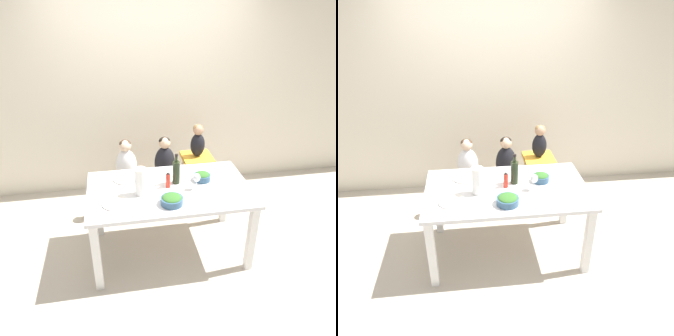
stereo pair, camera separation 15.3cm
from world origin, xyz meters
TOP-DOWN VIEW (x-y plane):
  - ground_plane at (0.00, 0.00)m, footprint 14.00×14.00m
  - wall_back at (0.00, 1.43)m, footprint 10.00×0.06m
  - dining_table at (0.00, 0.00)m, footprint 1.53×0.89m
  - chair_far_left at (-0.36, 0.73)m, footprint 0.41×0.42m
  - chair_far_center at (0.08, 0.73)m, footprint 0.41×0.42m
  - chair_right_highchair at (0.46, 0.73)m, footprint 0.35×0.36m
  - person_child_left at (-0.36, 0.73)m, footprint 0.24×0.19m
  - person_child_center at (0.08, 0.73)m, footprint 0.24×0.19m
  - person_baby_right at (0.46, 0.73)m, footprint 0.17×0.13m
  - wine_bottle at (0.08, 0.09)m, footprint 0.07×0.07m
  - paper_towel_roll at (-0.27, -0.06)m, footprint 0.11×0.11m
  - wine_glass_near at (0.25, -0.06)m, footprint 0.07×0.07m
  - salad_bowl_large at (-0.02, -0.26)m, footprint 0.20×0.20m
  - salad_bowl_small at (0.35, 0.09)m, footprint 0.16×0.16m
  - dinner_plate_front_left at (-0.51, -0.17)m, footprint 0.24×0.24m
  - dinner_plate_back_left at (-0.40, 0.24)m, footprint 0.24×0.24m
  - condiment_bottle_hot_sauce at (-0.01, 0.02)m, footprint 0.05×0.05m

SIDE VIEW (x-z plane):
  - ground_plane at x=0.00m, z-range 0.00..0.00m
  - chair_far_left at x=-0.36m, z-range 0.15..0.60m
  - chair_far_center at x=0.08m, z-range 0.15..0.60m
  - chair_right_highchair at x=0.46m, z-range 0.20..0.90m
  - dining_table at x=0.00m, z-range 0.27..1.02m
  - person_child_left at x=-0.36m, z-range 0.43..0.94m
  - person_child_center at x=0.08m, z-range 0.43..0.94m
  - dinner_plate_front_left at x=-0.51m, z-range 0.75..0.76m
  - dinner_plate_back_left at x=-0.40m, z-range 0.75..0.76m
  - salad_bowl_large at x=-0.02m, z-range 0.75..0.83m
  - salad_bowl_small at x=0.35m, z-range 0.75..0.83m
  - condiment_bottle_hot_sauce at x=-0.01m, z-range 0.74..0.90m
  - wine_glass_near at x=0.25m, z-range 0.78..0.94m
  - wine_bottle at x=0.08m, z-range 0.72..1.02m
  - paper_towel_roll at x=-0.27m, z-range 0.75..1.01m
  - person_baby_right at x=0.46m, z-range 0.71..1.09m
  - wall_back at x=0.00m, z-range 0.00..2.70m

